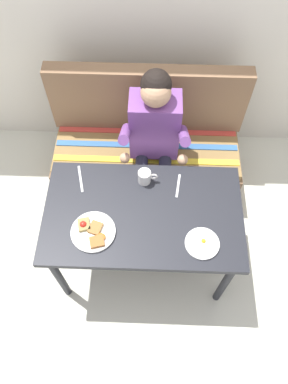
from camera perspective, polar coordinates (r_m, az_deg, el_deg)
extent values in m
plane|color=beige|center=(2.86, -0.11, -10.06)|extent=(8.00, 8.00, 0.00)
cube|color=black|center=(2.21, -0.14, -3.47)|extent=(1.20, 0.70, 0.04)
cylinder|color=black|center=(2.50, -13.14, -12.76)|extent=(0.05, 0.05, 0.69)
cylinder|color=black|center=(2.49, 12.52, -13.65)|extent=(0.05, 0.05, 0.69)
cylinder|color=black|center=(2.73, -11.30, -1.18)|extent=(0.05, 0.05, 0.69)
cylinder|color=black|center=(2.71, 11.59, -1.89)|extent=(0.05, 0.05, 0.69)
cube|color=brown|center=(3.02, 0.39, 4.20)|extent=(1.44, 0.56, 0.40)
cube|color=olive|center=(2.84, 0.42, 6.87)|extent=(1.40, 0.52, 0.06)
cube|color=brown|center=(2.76, 0.61, 14.33)|extent=(1.44, 0.12, 0.54)
cube|color=yellow|center=(2.72, 0.33, 4.99)|extent=(1.38, 0.05, 0.01)
cube|color=#336099|center=(2.81, 0.42, 7.30)|extent=(1.38, 0.05, 0.01)
cube|color=#C63D33|center=(2.90, 0.51, 9.47)|extent=(1.38, 0.05, 0.01)
cube|color=#704186|center=(2.54, 1.67, 10.33)|extent=(0.34, 0.22, 0.48)
sphere|color=tan|center=(2.29, 1.87, 15.33)|extent=(0.19, 0.19, 0.19)
sphere|color=black|center=(2.29, 1.90, 16.39)|extent=(0.19, 0.19, 0.19)
cylinder|color=#704186|center=(2.40, -2.95, 9.04)|extent=(0.07, 0.29, 0.23)
cylinder|color=#704186|center=(2.41, 6.22, 8.75)|extent=(0.07, 0.29, 0.23)
sphere|color=tan|center=(2.41, -3.02, 5.32)|extent=(0.07, 0.07, 0.07)
sphere|color=tan|center=(2.41, 6.05, 5.04)|extent=(0.07, 0.07, 0.07)
cylinder|color=#232333|center=(2.63, -0.40, 4.14)|extent=(0.09, 0.34, 0.09)
cylinder|color=#232333|center=(2.76, -0.51, -1.87)|extent=(0.08, 0.08, 0.52)
cube|color=black|center=(2.94, -0.52, -5.12)|extent=(0.09, 0.20, 0.05)
cylinder|color=#232333|center=(2.63, 3.32, 4.02)|extent=(0.09, 0.34, 0.09)
cylinder|color=#232333|center=(2.76, 3.03, -1.98)|extent=(0.08, 0.08, 0.52)
cube|color=black|center=(2.94, 2.81, -5.22)|extent=(0.09, 0.20, 0.05)
cylinder|color=white|center=(2.15, -7.93, -6.18)|extent=(0.26, 0.26, 0.02)
cube|color=olive|center=(2.15, -9.35, -5.04)|extent=(0.09, 0.09, 0.02)
cube|color=#975B2B|center=(2.10, -7.37, -7.69)|extent=(0.09, 0.09, 0.02)
cube|color=olive|center=(2.14, -7.59, -5.58)|extent=(0.09, 0.10, 0.02)
sphere|color=red|center=(2.15, -9.47, -5.02)|extent=(0.04, 0.04, 0.04)
ellipsoid|color=#CC6623|center=(2.11, -6.87, -6.99)|extent=(0.06, 0.05, 0.02)
cylinder|color=white|center=(2.12, 9.06, -7.94)|extent=(0.20, 0.20, 0.01)
ellipsoid|color=white|center=(2.11, 9.10, -7.82)|extent=(0.09, 0.08, 0.01)
sphere|color=yellow|center=(2.11, 9.28, -7.54)|extent=(0.03, 0.03, 0.03)
cylinder|color=white|center=(2.27, 0.18, 2.39)|extent=(0.08, 0.08, 0.09)
cylinder|color=brown|center=(2.23, 0.19, 2.96)|extent=(0.07, 0.07, 0.01)
torus|color=white|center=(2.26, 1.50, 2.41)|extent=(0.05, 0.01, 0.05)
cube|color=silver|center=(2.29, 5.35, 0.98)|extent=(0.04, 0.17, 0.00)
cube|color=silver|center=(2.35, -9.88, 2.05)|extent=(0.06, 0.20, 0.00)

